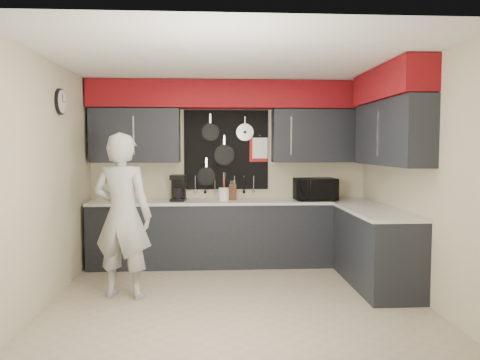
{
  "coord_description": "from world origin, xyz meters",
  "views": [
    {
      "loc": [
        -0.26,
        -5.08,
        1.66
      ],
      "look_at": [
        0.08,
        0.5,
        1.27
      ],
      "focal_mm": 35.0,
      "sensor_mm": 36.0,
      "label": 1
    }
  ],
  "objects": [
    {
      "name": "right_wall_assembly",
      "position": [
        1.85,
        0.26,
        1.94
      ],
      "size": [
        0.36,
        3.5,
        2.6
      ],
      "color": "beige",
      "rests_on": "ground"
    },
    {
      "name": "back_wall_assembly",
      "position": [
        0.01,
        1.6,
        2.01
      ],
      "size": [
        4.0,
        0.36,
        2.6
      ],
      "color": "beige",
      "rests_on": "ground"
    },
    {
      "name": "ground",
      "position": [
        0.0,
        0.0,
        0.0
      ],
      "size": [
        4.0,
        4.0,
        0.0
      ],
      "primitive_type": "plane",
      "color": "tan",
      "rests_on": "ground"
    },
    {
      "name": "utensil_crock",
      "position": [
        -0.1,
        1.42,
        1.01
      ],
      "size": [
        0.14,
        0.14,
        0.18
      ],
      "primitive_type": "cylinder",
      "color": "white",
      "rests_on": "base_cabinets"
    },
    {
      "name": "knife_block",
      "position": [
        0.03,
        1.48,
        1.03
      ],
      "size": [
        0.1,
        0.1,
        0.22
      ],
      "primitive_type": "cube",
      "rotation": [
        0.0,
        0.0,
        -0.0
      ],
      "color": "#341C10",
      "rests_on": "base_cabinets"
    },
    {
      "name": "base_cabinets",
      "position": [
        0.49,
        1.13,
        0.46
      ],
      "size": [
        3.95,
        2.2,
        0.92
      ],
      "color": "black",
      "rests_on": "ground"
    },
    {
      "name": "microwave",
      "position": [
        1.18,
        1.36,
        1.07
      ],
      "size": [
        0.59,
        0.42,
        0.31
      ],
      "primitive_type": "imported",
      "rotation": [
        0.0,
        0.0,
        0.07
      ],
      "color": "black",
      "rests_on": "base_cabinets"
    },
    {
      "name": "person",
      "position": [
        -1.24,
        0.09,
        0.91
      ],
      "size": [
        0.75,
        0.59,
        1.82
      ],
      "primitive_type": "imported",
      "rotation": [
        0.0,
        0.0,
        2.88
      ],
      "color": "#B5B5B3",
      "rests_on": "ground"
    },
    {
      "name": "coffee_maker",
      "position": [
        -0.72,
        1.42,
        1.11
      ],
      "size": [
        0.23,
        0.26,
        0.36
      ],
      "rotation": [
        0.0,
        0.0,
        -0.12
      ],
      "color": "black",
      "rests_on": "base_cabinets"
    },
    {
      "name": "left_wall_assembly",
      "position": [
        -1.99,
        0.02,
        1.33
      ],
      "size": [
        0.05,
        3.5,
        2.6
      ],
      "color": "beige",
      "rests_on": "ground"
    }
  ]
}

